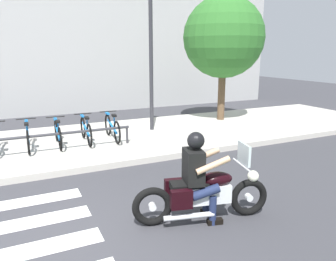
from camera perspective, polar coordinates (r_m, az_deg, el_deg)
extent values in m
plane|color=#38383D|center=(4.99, -20.27, -18.40)|extent=(48.00, 48.00, 0.00)
cube|color=#B7B2A8|center=(9.38, -23.17, -3.02)|extent=(24.00, 4.40, 0.15)
torus|color=black|center=(5.50, 13.85, -11.19)|extent=(0.62, 0.25, 0.61)
cylinder|color=silver|center=(5.50, 13.85, -11.19)|extent=(0.13, 0.12, 0.11)
torus|color=black|center=(5.06, -2.74, -13.05)|extent=(0.62, 0.25, 0.61)
cylinder|color=silver|center=(5.06, -2.74, -13.05)|extent=(0.13, 0.12, 0.11)
cube|color=silver|center=(5.17, 5.97, -10.81)|extent=(0.90, 0.47, 0.28)
ellipsoid|color=black|center=(5.15, 8.32, -8.32)|extent=(0.57, 0.39, 0.22)
cube|color=black|center=(5.05, 3.66, -9.50)|extent=(0.61, 0.40, 0.10)
cube|color=black|center=(5.25, 1.15, -9.86)|extent=(0.34, 0.19, 0.28)
cube|color=black|center=(4.86, 2.35, -11.87)|extent=(0.34, 0.19, 0.28)
cylinder|color=silver|center=(5.23, 12.64, -5.85)|extent=(0.17, 0.61, 0.03)
sphere|color=white|center=(5.38, 14.54, -7.66)|extent=(0.18, 0.18, 0.18)
cube|color=silver|center=(5.19, 13.06, -3.94)|extent=(0.13, 0.40, 0.32)
cylinder|color=silver|center=(5.06, 3.66, -14.63)|extent=(0.77, 0.26, 0.08)
cube|color=black|center=(4.96, 4.43, -6.24)|extent=(0.35, 0.45, 0.52)
sphere|color=black|center=(4.84, 4.86, -1.76)|extent=(0.26, 0.26, 0.26)
cylinder|color=tan|center=(5.20, 6.21, -4.43)|extent=(0.53, 0.21, 0.26)
cylinder|color=tan|center=(4.80, 7.84, -6.00)|extent=(0.53, 0.21, 0.26)
cylinder|color=#1E284C|center=(5.27, 5.45, -9.22)|extent=(0.46, 0.24, 0.24)
cylinder|color=#1E284C|center=(5.43, 6.61, -12.10)|extent=(0.11, 0.11, 0.46)
cube|color=black|center=(5.53, 6.97, -13.82)|extent=(0.26, 0.15, 0.08)
cylinder|color=#1E284C|center=(4.99, 6.56, -10.60)|extent=(0.46, 0.24, 0.24)
cylinder|color=#1E284C|center=(5.16, 7.77, -13.58)|extent=(0.11, 0.11, 0.46)
cube|color=black|center=(5.26, 8.12, -15.36)|extent=(0.26, 0.15, 0.08)
torus|color=black|center=(9.55, -23.20, -0.35)|extent=(0.07, 0.60, 0.60)
torus|color=black|center=(8.53, -23.10, -1.91)|extent=(0.07, 0.60, 0.60)
cylinder|color=blue|center=(9.03, -23.19, -0.71)|extent=(0.09, 0.94, 0.26)
cylinder|color=blue|center=(8.74, -23.26, -0.12)|extent=(0.04, 0.04, 0.37)
cube|color=black|center=(8.70, -23.37, 1.06)|extent=(0.11, 0.20, 0.06)
cylinder|color=black|center=(9.37, -23.41, 1.88)|extent=(0.48, 0.05, 0.03)
cube|color=blue|center=(9.48, -23.38, 1.57)|extent=(0.09, 0.28, 0.04)
torus|color=black|center=(9.58, -18.83, 0.04)|extent=(0.07, 0.60, 0.60)
torus|color=black|center=(8.61, -18.24, -1.39)|extent=(0.07, 0.60, 0.60)
cylinder|color=blue|center=(9.08, -18.58, -0.26)|extent=(0.09, 0.89, 0.25)
cylinder|color=blue|center=(8.80, -18.51, 0.34)|extent=(0.04, 0.04, 0.37)
cube|color=black|center=(8.76, -18.59, 1.50)|extent=(0.11, 0.20, 0.06)
cylinder|color=black|center=(9.40, -18.96, 2.25)|extent=(0.48, 0.05, 0.03)
cube|color=blue|center=(9.51, -18.98, 1.94)|extent=(0.09, 0.28, 0.04)
torus|color=black|center=(9.67, -14.54, 0.54)|extent=(0.07, 0.62, 0.62)
torus|color=black|center=(8.72, -13.49, -0.81)|extent=(0.07, 0.62, 0.62)
cylinder|color=blue|center=(9.18, -14.06, 0.28)|extent=(0.09, 0.89, 0.24)
cylinder|color=blue|center=(8.91, -13.85, 0.93)|extent=(0.04, 0.04, 0.38)
cube|color=black|center=(8.87, -13.92, 2.13)|extent=(0.11, 0.20, 0.06)
cylinder|color=black|center=(9.50, -14.59, 2.83)|extent=(0.48, 0.05, 0.03)
cube|color=blue|center=(9.61, -14.65, 2.49)|extent=(0.09, 0.28, 0.04)
torus|color=black|center=(9.86, -10.39, 1.01)|extent=(0.07, 0.63, 0.63)
torus|color=black|center=(8.86, -8.83, -0.34)|extent=(0.07, 0.63, 0.63)
cylinder|color=blue|center=(9.34, -9.67, 0.75)|extent=(0.09, 0.94, 0.26)
cylinder|color=blue|center=(9.06, -9.31, 1.40)|extent=(0.04, 0.04, 0.38)
cube|color=black|center=(9.02, -9.35, 2.59)|extent=(0.11, 0.20, 0.06)
cylinder|color=black|center=(9.68, -10.35, 3.28)|extent=(0.48, 0.05, 0.03)
cube|color=blue|center=(9.79, -10.48, 2.94)|extent=(0.09, 0.28, 0.04)
cylinder|color=#333338|center=(8.47, -25.52, -1.26)|extent=(5.73, 0.07, 0.07)
cylinder|color=#333338|center=(8.94, -7.12, -0.79)|extent=(0.06, 0.06, 0.45)
cylinder|color=#2D2D33|center=(10.23, -2.94, 10.60)|extent=(0.12, 0.12, 4.10)
cylinder|color=brown|center=(12.06, 9.25, 6.05)|extent=(0.26, 0.26, 2.07)
sphere|color=#2D6B28|center=(11.97, 9.63, 15.67)|extent=(2.81, 2.81, 2.81)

